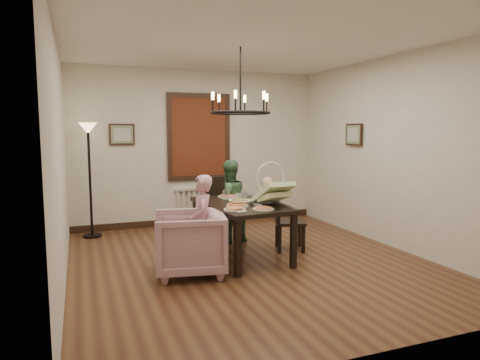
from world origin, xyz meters
TOP-DOWN VIEW (x-y plane):
  - room_shell at (0.00, 0.37)m, footprint 4.51×5.00m
  - dining_table at (-0.03, 0.27)m, footprint 1.02×1.65m
  - chair_far at (-0.00, 1.29)m, footprint 0.51×0.51m
  - chair_right at (0.75, 0.32)m, footprint 0.52×0.52m
  - armchair at (-0.86, -0.16)m, footprint 0.97×0.95m
  - elderly_woman at (-0.68, -0.11)m, footprint 0.31×0.40m
  - seated_man at (0.07, 1.05)m, footprint 0.57×0.47m
  - baby_bouncer at (0.26, -0.11)m, footprint 0.48×0.64m
  - salad_bowl at (-0.10, 0.13)m, footprint 0.34×0.34m
  - pizza_platter at (-0.16, 0.05)m, footprint 0.29×0.29m
  - drinking_glass at (0.05, 0.33)m, footprint 0.07×0.07m
  - window_blinds at (0.00, 2.46)m, footprint 1.00×0.03m
  - radiator at (0.00, 2.48)m, footprint 0.92×0.12m
  - picture_back at (-1.35, 2.47)m, footprint 0.42×0.03m
  - picture_right at (2.21, 0.90)m, footprint 0.03×0.42m
  - floor_lamp at (-1.90, 2.15)m, footprint 0.30×0.30m
  - chandelier at (-0.03, 0.27)m, footprint 0.80×0.80m

SIDE VIEW (x-z plane):
  - radiator at x=0.00m, z-range 0.04..0.66m
  - armchair at x=-0.86m, z-range 0.00..0.76m
  - chair_right at x=0.75m, z-range 0.00..0.93m
  - elderly_woman at x=-0.68m, z-range 0.00..0.98m
  - chair_far at x=0.00m, z-range 0.00..0.98m
  - seated_man at x=0.07m, z-range 0.00..1.05m
  - dining_table at x=-0.03m, z-range 0.29..1.03m
  - pizza_platter at x=-0.16m, z-range 0.74..0.78m
  - salad_bowl at x=-0.10m, z-range 0.74..0.83m
  - drinking_glass at x=0.05m, z-range 0.74..0.88m
  - floor_lamp at x=-1.90m, z-range 0.00..1.80m
  - baby_bouncer at x=0.26m, z-range 0.74..1.14m
  - room_shell at x=0.00m, z-range -0.01..2.80m
  - window_blinds at x=0.00m, z-range 0.90..2.30m
  - picture_back at x=-1.35m, z-range 1.47..1.83m
  - picture_right at x=2.21m, z-range 1.47..1.83m
  - chandelier at x=-0.03m, z-range 1.93..1.97m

